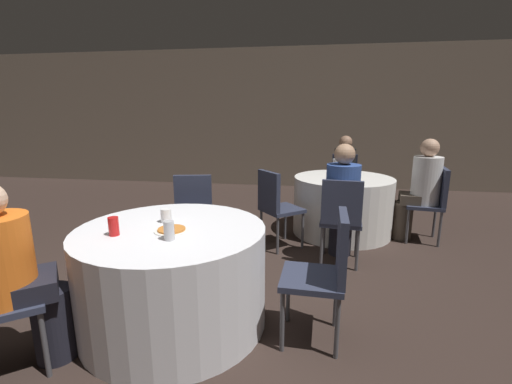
% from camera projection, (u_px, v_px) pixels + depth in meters
% --- Properties ---
extents(ground_plane, '(16.00, 16.00, 0.00)m').
position_uv_depth(ground_plane, '(182.00, 328.00, 2.44)').
color(ground_plane, '#332621').
extents(wall_back, '(16.00, 0.06, 2.80)m').
position_uv_depth(wall_back, '(268.00, 119.00, 7.08)').
color(wall_back, '#7A6B5B').
rests_on(wall_back, ground_plane).
extents(table_near, '(1.32, 1.32, 0.72)m').
position_uv_depth(table_near, '(174.00, 276.00, 2.45)').
color(table_near, silver).
rests_on(table_near, ground_plane).
extents(table_far, '(1.23, 1.23, 0.72)m').
position_uv_depth(table_far, '(342.00, 205.00, 4.35)').
color(table_far, white).
rests_on(table_far, ground_plane).
extents(chair_near_north, '(0.47, 0.47, 0.89)m').
position_uv_depth(chair_near_north, '(193.00, 211.00, 3.45)').
color(chair_near_north, '#2D3347').
rests_on(chair_near_north, ground_plane).
extents(chair_near_east, '(0.42, 0.42, 0.89)m').
position_uv_depth(chair_near_east, '(327.00, 266.00, 2.21)').
color(chair_near_east, '#2D3347').
rests_on(chair_near_east, ground_plane).
extents(chair_far_east, '(0.46, 0.46, 0.89)m').
position_uv_depth(chair_far_east, '(433.00, 198.00, 4.00)').
color(chair_far_east, '#2D3347').
rests_on(chair_far_east, ground_plane).
extents(chair_far_southwest, '(0.56, 0.56, 0.89)m').
position_uv_depth(chair_far_southwest, '(275.00, 202.00, 3.80)').
color(chair_far_southwest, '#2D3347').
rests_on(chair_far_southwest, ground_plane).
extents(chair_far_north, '(0.44, 0.44, 0.89)m').
position_uv_depth(chair_far_north, '(344.00, 178.00, 5.28)').
color(chair_far_north, '#2D3347').
rests_on(chair_far_north, ground_plane).
extents(chair_far_south, '(0.44, 0.44, 0.89)m').
position_uv_depth(chair_far_south, '(341.00, 214.00, 3.34)').
color(chair_far_south, '#2D3347').
rests_on(chair_far_south, ground_plane).
extents(person_orange_shirt, '(0.49, 0.48, 1.14)m').
position_uv_depth(person_orange_shirt, '(16.00, 276.00, 1.96)').
color(person_orange_shirt, black).
rests_on(person_orange_shirt, ground_plane).
extents(person_white_shirt, '(0.50, 0.35, 1.22)m').
position_uv_depth(person_white_shirt, '(419.00, 190.00, 4.03)').
color(person_white_shirt, '#4C4238').
rests_on(person_white_shirt, ground_plane).
extents(person_black_shirt, '(0.33, 0.49, 1.18)m').
position_uv_depth(person_black_shirt, '(344.00, 176.00, 5.11)').
color(person_black_shirt, '#33384C').
rests_on(person_black_shirt, ground_plane).
extents(person_blue_shirt, '(0.35, 0.50, 1.22)m').
position_uv_depth(person_blue_shirt, '(342.00, 203.00, 3.47)').
color(person_blue_shirt, black).
rests_on(person_blue_shirt, ground_plane).
extents(pizza_plate_near, '(0.23, 0.23, 0.02)m').
position_uv_depth(pizza_plate_near, '(172.00, 230.00, 2.31)').
color(pizza_plate_near, white).
rests_on(pizza_plate_near, table_near).
extents(soda_can_silver, '(0.07, 0.07, 0.12)m').
position_uv_depth(soda_can_silver, '(169.00, 231.00, 2.13)').
color(soda_can_silver, silver).
rests_on(soda_can_silver, table_near).
extents(soda_can_red, '(0.07, 0.07, 0.12)m').
position_uv_depth(soda_can_red, '(114.00, 226.00, 2.21)').
color(soda_can_red, red).
rests_on(soda_can_red, table_near).
extents(cup_near, '(0.08, 0.08, 0.10)m').
position_uv_depth(cup_near, '(166.00, 216.00, 2.48)').
color(cup_near, white).
rests_on(cup_near, table_near).
extents(bottle_far, '(0.09, 0.09, 0.26)m').
position_uv_depth(bottle_far, '(336.00, 170.00, 3.98)').
color(bottle_far, white).
rests_on(bottle_far, table_far).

